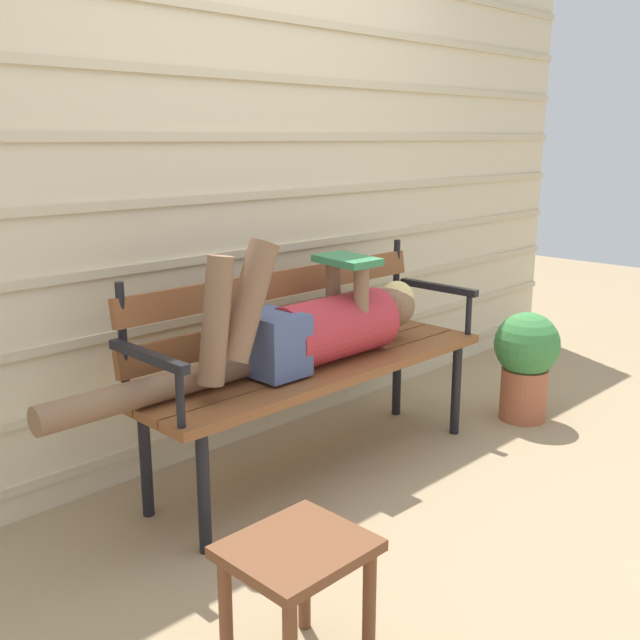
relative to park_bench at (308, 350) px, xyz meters
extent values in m
plane|color=tan|center=(0.00, -0.16, -0.52)|extent=(12.00, 12.00, 0.00)
cube|color=beige|center=(0.00, 0.45, 0.61)|extent=(5.25, 0.06, 2.26)
cube|color=beige|center=(0.00, 0.41, -0.39)|extent=(5.25, 0.02, 0.04)
cube|color=beige|center=(0.00, 0.41, -0.14)|extent=(5.25, 0.02, 0.04)
cube|color=beige|center=(0.00, 0.41, 0.11)|extent=(5.25, 0.02, 0.04)
cube|color=beige|center=(0.00, 0.41, 0.36)|extent=(5.25, 0.02, 0.04)
cube|color=beige|center=(0.00, 0.41, 0.61)|extent=(5.25, 0.02, 0.04)
cube|color=beige|center=(0.00, 0.41, 0.86)|extent=(5.25, 0.02, 0.04)
cube|color=beige|center=(0.00, 0.41, 1.12)|extent=(5.25, 0.02, 0.04)
cube|color=beige|center=(0.00, 0.41, 1.37)|extent=(5.25, 0.02, 0.04)
cube|color=brown|center=(0.00, -0.22, -0.06)|extent=(1.66, 0.14, 0.04)
cube|color=brown|center=(0.00, -0.07, -0.06)|extent=(1.66, 0.14, 0.04)
cube|color=brown|center=(0.00, 0.09, -0.06)|extent=(1.66, 0.14, 0.04)
cube|color=brown|center=(0.00, 0.16, 0.07)|extent=(1.60, 0.05, 0.11)
cube|color=brown|center=(0.00, 0.16, 0.26)|extent=(1.60, 0.05, 0.11)
cylinder|color=black|center=(-0.77, 0.16, 0.17)|extent=(0.03, 0.03, 0.41)
cylinder|color=black|center=(0.77, 0.16, 0.17)|extent=(0.03, 0.03, 0.41)
cylinder|color=black|center=(-0.73, -0.25, -0.29)|extent=(0.04, 0.04, 0.44)
cylinder|color=black|center=(0.73, -0.25, -0.29)|extent=(0.04, 0.04, 0.44)
cylinder|color=black|center=(-0.73, 0.11, -0.29)|extent=(0.04, 0.04, 0.44)
cylinder|color=black|center=(0.73, 0.11, -0.29)|extent=(0.04, 0.04, 0.44)
cube|color=black|center=(-0.81, -0.07, 0.16)|extent=(0.04, 0.43, 0.03)
cylinder|color=black|center=(-0.81, -0.25, 0.06)|extent=(0.03, 0.03, 0.20)
cube|color=black|center=(0.81, -0.07, 0.16)|extent=(0.04, 0.43, 0.03)
cylinder|color=black|center=(0.81, -0.25, 0.06)|extent=(0.03, 0.03, 0.20)
cylinder|color=#B72D38|center=(0.08, -0.07, 0.09)|extent=(0.55, 0.26, 0.26)
cube|color=#475684|center=(-0.26, -0.07, 0.09)|extent=(0.20, 0.25, 0.24)
sphere|color=brown|center=(0.47, -0.07, 0.12)|extent=(0.19, 0.19, 0.19)
sphere|color=#E0C67A|center=(0.49, -0.07, 0.16)|extent=(0.16, 0.16, 0.16)
cylinder|color=brown|center=(-0.42, -0.13, 0.30)|extent=(0.26, 0.11, 0.44)
cylinder|color=brown|center=(-0.57, -0.13, 0.25)|extent=(0.16, 0.09, 0.46)
cylinder|color=brown|center=(-0.76, -0.01, 0.02)|extent=(0.84, 0.10, 0.10)
cylinder|color=brown|center=(0.16, -0.15, 0.22)|extent=(0.06, 0.06, 0.26)
cylinder|color=brown|center=(0.16, 0.01, 0.22)|extent=(0.06, 0.06, 0.26)
cube|color=#337A4C|center=(0.16, -0.07, 0.37)|extent=(0.19, 0.26, 0.04)
cube|color=brown|center=(-0.91, -0.89, -0.15)|extent=(0.35, 0.31, 0.03)
cylinder|color=brown|center=(-0.77, -1.02, -0.34)|extent=(0.04, 0.04, 0.35)
cylinder|color=brown|center=(-1.05, -0.77, -0.34)|extent=(0.04, 0.04, 0.35)
cylinder|color=brown|center=(-0.77, -0.77, -0.34)|extent=(0.04, 0.04, 0.35)
cylinder|color=#AD5B3D|center=(1.13, -0.38, -0.38)|extent=(0.23, 0.23, 0.26)
sphere|color=#3D8442|center=(1.13, -0.38, -0.13)|extent=(0.32, 0.32, 0.32)
camera|label=1|loc=(-2.04, -2.10, 0.86)|focal=41.11mm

